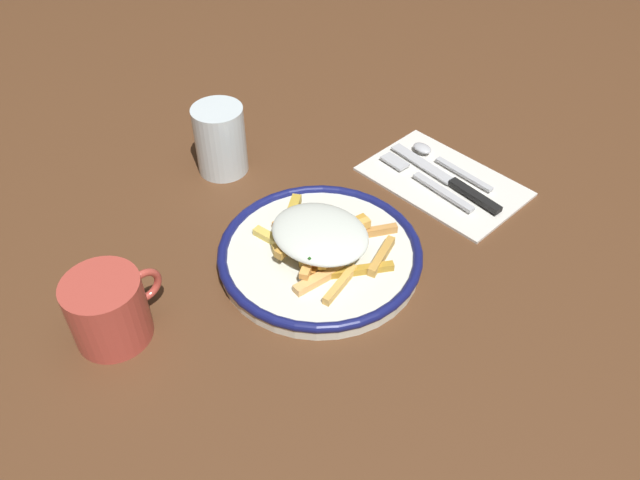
% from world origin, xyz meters
% --- Properties ---
extents(ground_plane, '(2.60, 2.60, 0.00)m').
position_xyz_m(ground_plane, '(0.00, 0.00, 0.00)').
color(ground_plane, '#57341E').
extents(plate, '(0.27, 0.27, 0.03)m').
position_xyz_m(plate, '(0.00, 0.00, 0.01)').
color(plate, silver).
rests_on(plate, ground_plane).
extents(fries_heap, '(0.18, 0.18, 0.04)m').
position_xyz_m(fries_heap, '(0.00, 0.00, 0.04)').
color(fries_heap, '#E8C452').
rests_on(fries_heap, plate).
extents(napkin, '(0.15, 0.23, 0.01)m').
position_xyz_m(napkin, '(0.25, -0.01, 0.00)').
color(napkin, silver).
rests_on(napkin, ground_plane).
extents(fork, '(0.03, 0.18, 0.01)m').
position_xyz_m(fork, '(0.22, 0.01, 0.01)').
color(fork, silver).
rests_on(fork, napkin).
extents(knife, '(0.03, 0.21, 0.01)m').
position_xyz_m(knife, '(0.25, -0.02, 0.01)').
color(knife, black).
rests_on(knife, napkin).
extents(spoon, '(0.02, 0.15, 0.01)m').
position_xyz_m(spoon, '(0.28, 0.03, 0.01)').
color(spoon, silver).
rests_on(spoon, napkin).
extents(water_glass, '(0.08, 0.08, 0.11)m').
position_xyz_m(water_glass, '(0.03, 0.25, 0.05)').
color(water_glass, silver).
rests_on(water_glass, ground_plane).
extents(coffee_mug, '(0.12, 0.09, 0.09)m').
position_xyz_m(coffee_mug, '(-0.26, 0.08, 0.04)').
color(coffee_mug, '#B94438').
rests_on(coffee_mug, ground_plane).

